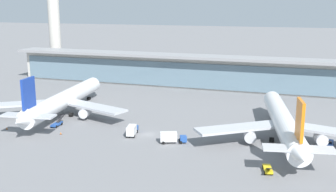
{
  "coord_description": "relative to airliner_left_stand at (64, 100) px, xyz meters",
  "views": [
    {
      "loc": [
        42.15,
        -107.54,
        37.84
      ],
      "look_at": [
        0.0,
        17.75,
        7.9
      ],
      "focal_mm": 43.62,
      "sensor_mm": 36.0,
      "label": 1
    }
  ],
  "objects": [
    {
      "name": "terminal_building",
      "position": [
        35.76,
        60.33,
        2.45
      ],
      "size": [
        191.02,
        12.8,
        15.2
      ],
      "color": "beige",
      "rests_on": "ground"
    },
    {
      "name": "airliner_left_stand",
      "position": [
        0.0,
        0.0,
        0.0
      ],
      "size": [
        49.15,
        64.46,
        17.19
      ],
      "color": "white",
      "rests_on": "ground"
    },
    {
      "name": "airliner_centre_stand",
      "position": [
        73.62,
        -4.17,
        0.0
      ],
      "size": [
        48.76,
        64.21,
        17.19
      ],
      "color": "white",
      "rests_on": "ground"
    },
    {
      "name": "safety_cone_alpha",
      "position": [
        10.91,
        -19.13,
        -5.09
      ],
      "size": [
        0.62,
        0.62,
        0.7
      ],
      "color": "orange",
      "rests_on": "ground"
    },
    {
      "name": "service_truck_near_nose_blue",
      "position": [
        44.45,
        -15.94,
        -3.72
      ],
      "size": [
        7.63,
        4.87,
        3.1
      ],
      "color": "#234C9E",
      "rests_on": "ground"
    },
    {
      "name": "service_truck_mid_apron_blue",
      "position": [
        31.34,
        -13.16,
        -3.72
      ],
      "size": [
        3.78,
        7.62,
        3.1
      ],
      "color": "#234C9E",
      "rests_on": "ground"
    },
    {
      "name": "service_truck_on_taxiway_blue",
      "position": [
        86.13,
        -4.27,
        -4.6
      ],
      "size": [
        2.25,
        6.89,
        2.7
      ],
      "color": "#234C9E",
      "rests_on": "ground"
    },
    {
      "name": "service_truck_by_tail_blue",
      "position": [
        5.13,
        -12.33,
        -4.6
      ],
      "size": [
        2.21,
        6.88,
        2.7
      ],
      "color": "#234C9E",
      "rests_on": "ground"
    },
    {
      "name": "service_truck_under_wing_yellow",
      "position": [
        71.74,
        -28.12,
        -4.6
      ],
      "size": [
        2.91,
        6.93,
        2.7
      ],
      "color": "yellow",
      "rests_on": "ground"
    },
    {
      "name": "safety_cone_bravo",
      "position": [
        -7.62,
        -20.16,
        -5.09
      ],
      "size": [
        0.62,
        0.62,
        0.7
      ],
      "color": "orange",
      "rests_on": "ground"
    },
    {
      "name": "ground_plane",
      "position": [
        35.76,
        -10.89,
        -5.41
      ],
      "size": [
        1200.0,
        1200.0,
        0.0
      ],
      "primitive_type": "plane",
      "color": "slate"
    }
  ]
}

